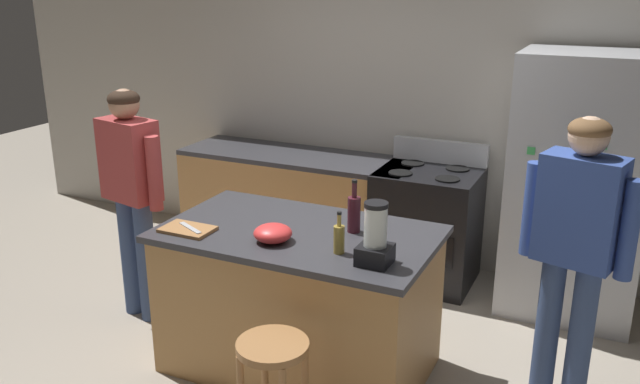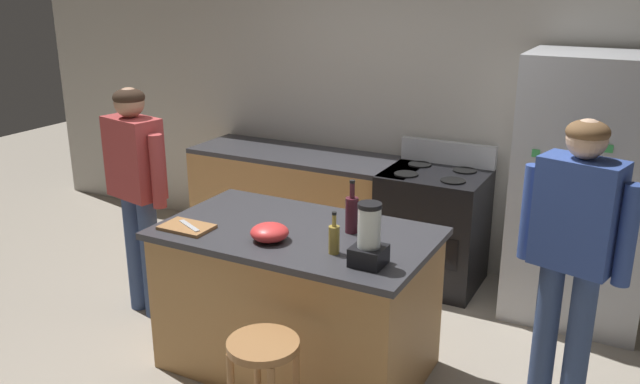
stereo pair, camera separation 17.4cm
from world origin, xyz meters
name	(u,v)px [view 1 (the left image)]	position (x,y,z in m)	size (l,w,h in m)	color
ground_plane	(300,365)	(0.00, 0.00, 0.00)	(14.00, 14.00, 0.00)	#9E9384
back_wall	(406,101)	(0.00, 1.95, 1.35)	(8.00, 0.10, 2.70)	#BCB7AD
kitchen_island	(299,300)	(0.00, 0.00, 0.45)	(1.61, 0.95, 0.90)	#B7844C
back_counter_run	(298,205)	(-0.80, 1.55, 0.45)	(2.00, 0.64, 0.90)	#B7844C
refrigerator	(578,187)	(1.41, 1.50, 0.93)	(0.90, 0.73, 1.86)	#B7BABF
stove_range	(427,225)	(0.35, 1.52, 0.46)	(0.76, 0.65, 1.08)	black
person_by_island_left	(131,183)	(-1.32, 0.10, 0.99)	(0.60, 0.30, 1.63)	#384C7A
person_by_sink_right	(576,240)	(1.50, 0.24, 1.01)	(0.59, 0.31, 1.67)	#384C7A
bar_stool	(273,367)	(0.24, -0.76, 0.49)	(0.36, 0.36, 0.63)	#9E6B3D
blender_appliance	(375,238)	(0.57, -0.24, 1.04)	(0.17, 0.17, 0.34)	black
bottle_wine	(354,213)	(0.30, 0.13, 1.02)	(0.08, 0.08, 0.32)	#471923
bottle_vinegar	(339,238)	(0.35, -0.20, 0.99)	(0.06, 0.06, 0.24)	olive
mixing_bowl	(273,233)	(-0.05, -0.20, 0.95)	(0.22, 0.22, 0.10)	red
cutting_board	(188,229)	(-0.58, -0.28, 0.91)	(0.30, 0.20, 0.02)	#9E6B3D
chef_knife	(190,228)	(-0.56, -0.28, 0.93)	(0.22, 0.03, 0.01)	#B7BABF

